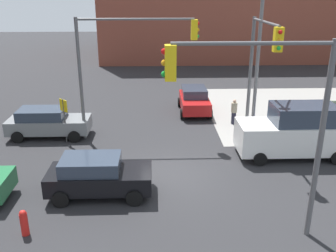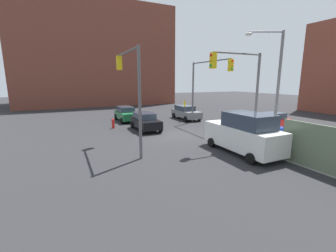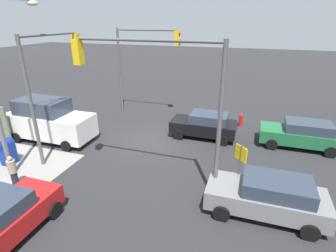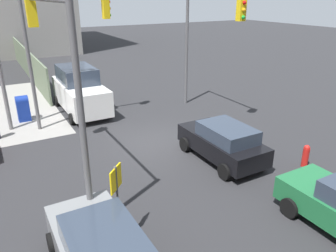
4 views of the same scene
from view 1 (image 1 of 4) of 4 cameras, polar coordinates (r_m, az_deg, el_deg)
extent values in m
plane|color=#28282B|center=(16.89, 0.14, -7.36)|extent=(120.00, 120.00, 0.00)
cube|color=gray|center=(26.95, 18.90, 2.23)|extent=(12.00, 12.00, 0.01)
cube|color=brown|center=(50.00, 10.05, 18.23)|extent=(32.00, 18.00, 12.73)
cylinder|color=#59595B|center=(20.38, -13.18, 6.72)|extent=(0.18, 0.18, 6.50)
cylinder|color=#59595B|center=(19.54, -5.00, 15.92)|extent=(5.95, 0.12, 0.12)
cube|color=yellow|center=(19.67, 4.02, 14.42)|extent=(0.32, 0.36, 1.00)
sphere|color=red|center=(19.66, 4.58, 15.34)|extent=(0.18, 0.18, 0.18)
sphere|color=orange|center=(19.69, 4.56, 14.41)|extent=(0.18, 0.18, 0.18)
sphere|color=green|center=(19.72, 4.53, 13.48)|extent=(0.18, 0.18, 0.18)
cylinder|color=#59595B|center=(12.49, 22.11, -2.79)|extent=(0.18, 0.18, 6.50)
cylinder|color=#59595B|center=(10.91, 12.90, 12.18)|extent=(4.63, 0.12, 0.12)
cube|color=yellow|center=(10.65, 0.38, 9.60)|extent=(0.32, 0.36, 1.00)
sphere|color=red|center=(10.60, -0.61, 11.29)|extent=(0.18, 0.18, 0.18)
sphere|color=orange|center=(10.65, -0.60, 9.59)|extent=(0.18, 0.18, 0.18)
sphere|color=green|center=(10.71, -0.60, 7.91)|extent=(0.18, 0.18, 0.18)
cylinder|color=#59595B|center=(20.62, 12.36, 6.94)|extent=(0.18, 0.18, 6.50)
cylinder|color=#59595B|center=(18.23, 14.65, 15.06)|extent=(0.12, 4.02, 0.12)
cube|color=yellow|center=(16.37, 16.44, 12.52)|extent=(0.36, 0.32, 1.00)
sphere|color=red|center=(16.16, 16.75, 13.55)|extent=(0.18, 0.18, 0.18)
sphere|color=orange|center=(16.20, 16.63, 12.43)|extent=(0.18, 0.18, 0.18)
sphere|color=green|center=(16.24, 16.52, 11.31)|extent=(0.18, 0.18, 0.18)
cylinder|color=slate|center=(21.88, 13.50, 9.61)|extent=(0.20, 0.20, 8.00)
cylinder|color=#4C4C4C|center=(20.65, -15.43, 0.77)|extent=(0.08, 0.08, 2.40)
cube|color=yellow|center=(20.40, -15.65, 3.02)|extent=(0.48, 0.48, 0.64)
cube|color=navy|center=(22.28, 15.79, 0.45)|extent=(0.56, 0.64, 1.15)
cylinder|color=navy|center=(22.10, 15.93, 1.85)|extent=(0.56, 0.64, 0.56)
cylinder|color=red|center=(13.80, -21.04, -13.81)|extent=(0.26, 0.26, 0.80)
sphere|color=red|center=(13.58, -21.26, -12.33)|extent=(0.24, 0.24, 0.24)
cube|color=slate|center=(21.85, -17.60, 0.20)|extent=(4.44, 1.80, 0.75)
cube|color=#2D3847|center=(21.75, -18.68, 1.80)|extent=(2.49, 1.58, 0.55)
cylinder|color=black|center=(22.45, -13.21, 0.14)|extent=(0.64, 0.22, 0.64)
cylinder|color=black|center=(20.80, -14.11, -1.56)|extent=(0.64, 0.22, 0.64)
cylinder|color=black|center=(23.23, -20.54, 0.04)|extent=(0.64, 0.22, 0.64)
cylinder|color=black|center=(21.64, -21.95, -1.60)|extent=(0.64, 0.22, 0.64)
cube|color=black|center=(15.29, -10.30, -7.89)|extent=(4.10, 1.80, 0.75)
cube|color=#2D3847|center=(15.05, -11.70, -5.69)|extent=(2.30, 1.58, 0.55)
cylinder|color=black|center=(16.12, -4.84, -7.57)|extent=(0.64, 0.22, 0.64)
cylinder|color=black|center=(14.55, -5.16, -10.87)|extent=(0.64, 0.22, 0.64)
cylinder|color=black|center=(16.50, -14.64, -7.51)|extent=(0.64, 0.22, 0.64)
cylinder|color=black|center=(14.98, -16.06, -10.69)|extent=(0.64, 0.22, 0.64)
cube|color=#B21919|center=(25.04, 4.03, 3.62)|extent=(1.80, 3.93, 0.75)
cube|color=#2D3847|center=(25.17, 3.99, 5.25)|extent=(1.58, 2.20, 0.55)
cylinder|color=black|center=(24.00, 6.47, 1.87)|extent=(0.22, 0.64, 0.64)
cylinder|color=black|center=(23.81, 2.17, 1.83)|extent=(0.22, 0.64, 0.64)
cylinder|color=black|center=(26.52, 5.66, 3.68)|extent=(0.22, 0.64, 0.64)
cylinder|color=black|center=(26.35, 1.76, 3.66)|extent=(0.22, 0.64, 0.64)
cylinder|color=black|center=(17.04, -24.11, -7.81)|extent=(0.64, 0.22, 0.64)
cube|color=white|center=(19.29, 18.48, -1.52)|extent=(5.40, 2.10, 1.40)
cube|color=#2D3847|center=(19.07, 20.07, 1.72)|extent=(3.02, 1.85, 0.90)
cylinder|color=black|center=(18.07, 13.85, -4.93)|extent=(0.64, 0.22, 0.64)
cylinder|color=black|center=(19.93, 12.29, -2.38)|extent=(0.64, 0.22, 0.64)
cylinder|color=black|center=(21.12, 22.00, -2.13)|extent=(0.64, 0.22, 0.64)
cylinder|color=#9E937A|center=(23.00, 10.06, 2.78)|extent=(0.36, 0.36, 0.60)
sphere|color=tan|center=(22.88, 10.12, 3.74)|extent=(0.20, 0.20, 0.20)
cylinder|color=#1E1E2D|center=(23.21, 9.96, 1.19)|extent=(0.28, 0.28, 0.76)
camera|label=2|loc=(18.80, 65.55, -1.76)|focal=24.00mm
camera|label=3|loc=(29.25, -12.43, 18.37)|focal=28.00mm
camera|label=4|loc=(24.58, -32.21, 14.21)|focal=35.00mm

